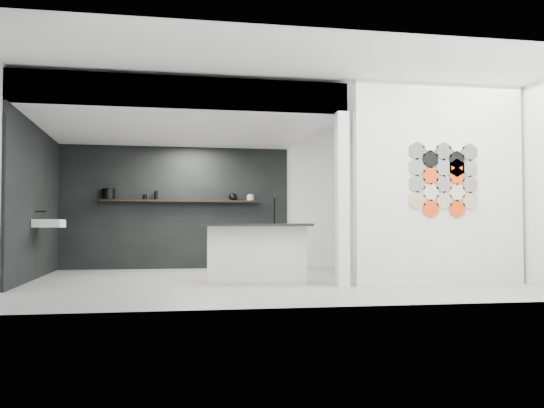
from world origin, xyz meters
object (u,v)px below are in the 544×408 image
(bottle_dark, at_px, (156,195))
(kettle, at_px, (233,197))
(glass_bowl, at_px, (250,198))
(kitchen_island, at_px, (258,252))
(partition_panel, at_px, (439,184))
(wall_basin, at_px, (49,223))
(stockpot, at_px, (109,194))
(utensil_cup, at_px, (145,197))
(glass_vase, at_px, (250,197))

(bottle_dark, bearing_deg, kettle, 0.00)
(glass_bowl, bearing_deg, kitchen_island, -96.45)
(kitchen_island, bearing_deg, partition_panel, -7.10)
(partition_panel, height_order, glass_bowl, partition_panel)
(wall_basin, relative_size, stockpot, 2.47)
(glass_bowl, relative_size, bottle_dark, 0.86)
(bottle_dark, height_order, utensil_cup, bottle_dark)
(glass_bowl, bearing_deg, utensil_cup, 180.00)
(partition_panel, bearing_deg, wall_basin, 161.77)
(kettle, height_order, bottle_dark, bottle_dark)
(kettle, bearing_deg, wall_basin, -154.50)
(partition_panel, distance_m, utensil_cup, 5.63)
(kitchen_island, bearing_deg, stockpot, 140.39)
(kitchen_island, height_order, glass_vase, glass_vase)
(stockpot, bearing_deg, glass_bowl, 0.00)
(kettle, bearing_deg, glass_bowl, -8.62)
(kitchen_island, bearing_deg, glass_bowl, 95.97)
(stockpot, distance_m, bottle_dark, 0.87)
(partition_panel, xyz_separation_m, wall_basin, (-5.46, 1.80, -0.55))
(glass_bowl, bearing_deg, partition_panel, -61.77)
(kettle, bearing_deg, glass_vase, -8.62)
(wall_basin, xyz_separation_m, utensil_cup, (1.37, 2.07, 0.52))
(wall_basin, height_order, utensil_cup, utensil_cup)
(stockpot, relative_size, bottle_dark, 1.45)
(kettle, relative_size, utensil_cup, 1.73)
(kettle, distance_m, utensil_cup, 1.68)
(kitchen_island, bearing_deg, bottle_dark, 128.53)
(glass_vase, bearing_deg, partition_panel, -61.77)
(partition_panel, relative_size, wall_basin, 4.67)
(bottle_dark, bearing_deg, kitchen_island, -63.88)
(partition_panel, bearing_deg, bottle_dark, 135.19)
(partition_panel, bearing_deg, utensil_cup, 136.65)
(kitchen_island, relative_size, bottle_dark, 10.16)
(partition_panel, distance_m, stockpot, 6.13)
(kitchen_island, distance_m, kettle, 3.16)
(glass_bowl, distance_m, bottle_dark, 1.82)
(utensil_cup, bearing_deg, glass_bowl, 0.00)
(kitchen_island, distance_m, stockpot, 3.94)
(bottle_dark, bearing_deg, glass_vase, 0.00)
(kitchen_island, height_order, utensil_cup, utensil_cup)
(glass_bowl, distance_m, glass_vase, 0.01)
(glass_vase, xyz_separation_m, utensil_cup, (-2.02, 0.00, -0.02))
(wall_basin, bearing_deg, kitchen_island, -17.20)
(kettle, distance_m, bottle_dark, 1.47)
(wall_basin, distance_m, stockpot, 2.25)
(wall_basin, relative_size, glass_bowl, 4.15)
(stockpot, xyz_separation_m, glass_vase, (2.69, 0.00, -0.04))
(stockpot, xyz_separation_m, kettle, (2.35, 0.00, -0.03))
(wall_basin, bearing_deg, stockpot, 71.23)
(bottle_dark, bearing_deg, glass_bowl, 0.00)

